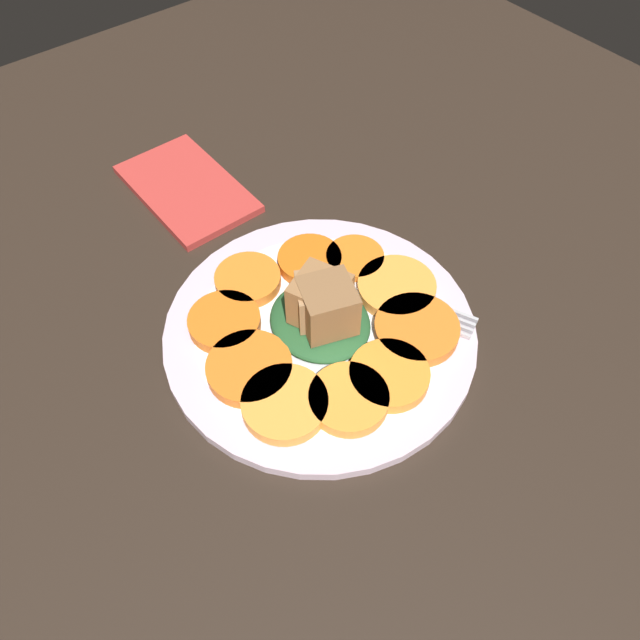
# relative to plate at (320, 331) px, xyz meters

# --- Properties ---
(table_slab) EXTENTS (1.20, 1.20, 0.02)m
(table_slab) POSITION_rel_plate_xyz_m (0.00, 0.00, -0.02)
(table_slab) COLOR black
(table_slab) RESTS_ON ground
(plate) EXTENTS (0.27, 0.27, 0.01)m
(plate) POSITION_rel_plate_xyz_m (0.00, 0.00, 0.00)
(plate) COLOR silver
(plate) RESTS_ON table_slab
(carrot_slice_0) EXTENTS (0.07, 0.07, 0.01)m
(carrot_slice_0) POSITION_rel_plate_xyz_m (-0.04, 0.07, 0.01)
(carrot_slice_0) COLOR orange
(carrot_slice_0) RESTS_ON plate
(carrot_slice_1) EXTENTS (0.06, 0.06, 0.01)m
(carrot_slice_1) POSITION_rel_plate_xyz_m (-0.07, 0.03, 0.01)
(carrot_slice_1) COLOR orange
(carrot_slice_1) RESTS_ON plate
(carrot_slice_2) EXTENTS (0.07, 0.07, 0.01)m
(carrot_slice_2) POSITION_rel_plate_xyz_m (-0.08, -0.01, 0.01)
(carrot_slice_2) COLOR orange
(carrot_slice_2) RESTS_ON plate
(carrot_slice_3) EXTENTS (0.07, 0.07, 0.01)m
(carrot_slice_3) POSITION_rel_plate_xyz_m (-0.06, -0.06, 0.01)
(carrot_slice_3) COLOR orange
(carrot_slice_3) RESTS_ON plate
(carrot_slice_4) EXTENTS (0.07, 0.07, 0.01)m
(carrot_slice_4) POSITION_rel_plate_xyz_m (-0.01, -0.08, 0.01)
(carrot_slice_4) COLOR orange
(carrot_slice_4) RESTS_ON plate
(carrot_slice_5) EXTENTS (0.05, 0.05, 0.01)m
(carrot_slice_5) POSITION_rel_plate_xyz_m (0.04, -0.07, 0.01)
(carrot_slice_5) COLOR orange
(carrot_slice_5) RESTS_ON plate
(carrot_slice_6) EXTENTS (0.06, 0.06, 0.01)m
(carrot_slice_6) POSITION_rel_plate_xyz_m (0.06, -0.04, 0.01)
(carrot_slice_6) COLOR #D66115
(carrot_slice_6) RESTS_ON plate
(carrot_slice_7) EXTENTS (0.06, 0.06, 0.01)m
(carrot_slice_7) POSITION_rel_plate_xyz_m (0.08, 0.02, 0.01)
(carrot_slice_7) COLOR orange
(carrot_slice_7) RESTS_ON plate
(carrot_slice_8) EXTENTS (0.06, 0.06, 0.01)m
(carrot_slice_8) POSITION_rel_plate_xyz_m (0.05, 0.06, 0.01)
(carrot_slice_8) COLOR orange
(carrot_slice_8) RESTS_ON plate
(carrot_slice_9) EXTENTS (0.07, 0.07, 0.01)m
(carrot_slice_9) POSITION_rel_plate_xyz_m (0.00, 0.07, 0.01)
(carrot_slice_9) COLOR orange
(carrot_slice_9) RESTS_ON plate
(center_pile) EXTENTS (0.09, 0.08, 0.06)m
(center_pile) POSITION_rel_plate_xyz_m (-0.00, 0.00, 0.03)
(center_pile) COLOR #235128
(center_pile) RESTS_ON plate
(fork) EXTENTS (0.17, 0.09, 0.00)m
(fork) POSITION_rel_plate_xyz_m (-0.01, -0.07, 0.01)
(fork) COLOR #B2B2B7
(fork) RESTS_ON plate
(napkin) EXTENTS (0.16, 0.09, 0.01)m
(napkin) POSITION_rel_plate_xyz_m (0.24, -0.01, -0.00)
(napkin) COLOR #B2332D
(napkin) RESTS_ON table_slab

